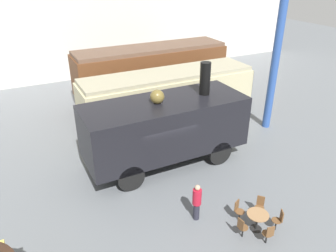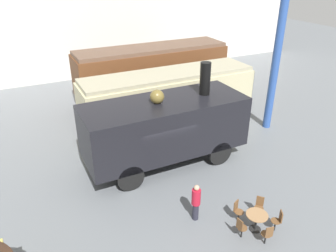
{
  "view_description": "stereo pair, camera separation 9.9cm",
  "coord_description": "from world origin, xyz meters",
  "views": [
    {
      "loc": [
        -5.63,
        -11.89,
        8.82
      ],
      "look_at": [
        0.86,
        1.0,
        1.6
      ],
      "focal_mm": 35.0,
      "sensor_mm": 36.0,
      "label": 1
    },
    {
      "loc": [
        -5.54,
        -11.93,
        8.82
      ],
      "look_at": [
        0.86,
        1.0,
        1.6
      ],
      "focal_mm": 35.0,
      "sensor_mm": 36.0,
      "label": 2
    }
  ],
  "objects": [
    {
      "name": "cafe_chair_5",
      "position": [
        1.94,
        -4.68,
        0.51
      ],
      "size": [
        0.4,
        0.4,
        0.87
      ],
      "rotation": [
        0.0,
        0.0,
        3.88
      ],
      "color": "black",
      "rests_on": "ground_plane"
    },
    {
      "name": "passenger_coach_wooden",
      "position": [
        3.2,
        8.23,
        2.3
      ],
      "size": [
        10.49,
        2.75,
        3.79
      ],
      "color": "brown",
      "rests_on": "ground_plane"
    },
    {
      "name": "ground_plane",
      "position": [
        0.0,
        0.0,
        0.0
      ],
      "size": [
        80.0,
        80.0,
        0.0
      ],
      "primitive_type": "plane",
      "color": "slate"
    },
    {
      "name": "passenger_coach_vintage",
      "position": [
        2.43,
        4.1,
        1.95
      ],
      "size": [
        10.22,
        2.67,
        3.26
      ],
      "color": "beige",
      "rests_on": "ground_plane"
    },
    {
      "name": "visitor_person",
      "position": [
        -0.32,
        -3.73,
        0.84
      ],
      "size": [
        0.34,
        0.34,
        1.57
      ],
      "color": "#262633",
      "rests_on": "ground_plane"
    },
    {
      "name": "cafe_table_mid",
      "position": [
        1.37,
        -5.2,
        0.54
      ],
      "size": [
        0.8,
        0.8,
        0.7
      ],
      "color": "black",
      "rests_on": "ground_plane"
    },
    {
      "name": "cafe_chair_7",
      "position": [
        0.61,
        -5.29,
        0.51
      ],
      "size": [
        0.37,
        0.36,
        0.87
      ],
      "rotation": [
        0.0,
        0.0,
        6.39
      ],
      "color": "black",
      "rests_on": "ground_plane"
    },
    {
      "name": "cafe_chair_6",
      "position": [
        1.05,
        -4.5,
        0.51
      ],
      "size": [
        0.38,
        0.4,
        0.87
      ],
      "rotation": [
        0.0,
        0.0,
        5.14
      ],
      "color": "black",
      "rests_on": "ground_plane"
    },
    {
      "name": "steam_locomotive",
      "position": [
        0.42,
        0.41,
        1.99
      ],
      "size": [
        7.61,
        2.9,
        4.75
      ],
      "color": "black",
      "rests_on": "ground_plane"
    },
    {
      "name": "backdrop_wall",
      "position": [
        0.0,
        15.31,
        4.5
      ],
      "size": [
        44.0,
        0.15,
        9.0
      ],
      "color": "silver",
      "rests_on": "ground_plane"
    },
    {
      "name": "support_pillar",
      "position": [
        7.55,
        1.21,
        4.0
      ],
      "size": [
        0.44,
        0.44,
        8.0
      ],
      "color": "#2D519E",
      "rests_on": "ground_plane"
    },
    {
      "name": "cafe_chair_8",
      "position": [
        1.22,
        -5.96,
        0.51
      ],
      "size": [
        0.36,
        0.38,
        0.87
      ],
      "rotation": [
        0.0,
        0.0,
        7.65
      ],
      "color": "black",
      "rests_on": "ground_plane"
    },
    {
      "name": "cafe_chair_9",
      "position": [
        2.04,
        -5.58,
        0.51
      ],
      "size": [
        0.4,
        0.39,
        0.87
      ],
      "rotation": [
        0.0,
        0.0,
        8.91
      ],
      "color": "black",
      "rests_on": "ground_plane"
    }
  ]
}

